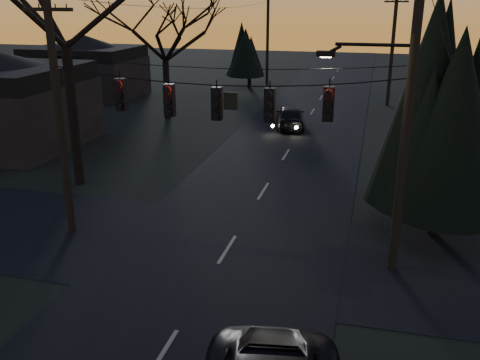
% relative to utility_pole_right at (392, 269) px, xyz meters
% --- Properties ---
extents(main_road, '(8.00, 120.00, 0.02)m').
position_rel_utility_pole_right_xyz_m(main_road, '(-5.50, 10.00, 0.01)').
color(main_road, black).
rests_on(main_road, ground).
extents(cross_road, '(60.00, 7.00, 0.02)m').
position_rel_utility_pole_right_xyz_m(cross_road, '(-5.50, 0.00, 0.01)').
color(cross_road, black).
rests_on(cross_road, ground).
extents(utility_pole_right, '(5.00, 0.30, 10.00)m').
position_rel_utility_pole_right_xyz_m(utility_pole_right, '(0.00, 0.00, 0.00)').
color(utility_pole_right, black).
rests_on(utility_pole_right, ground).
extents(utility_pole_left, '(1.80, 0.30, 8.50)m').
position_rel_utility_pole_right_xyz_m(utility_pole_left, '(-11.50, 0.00, 0.00)').
color(utility_pole_left, black).
rests_on(utility_pole_left, ground).
extents(utility_pole_far_r, '(1.80, 0.30, 8.50)m').
position_rel_utility_pole_right_xyz_m(utility_pole_far_r, '(0.00, 28.00, 0.00)').
color(utility_pole_far_r, black).
rests_on(utility_pole_far_r, ground).
extents(utility_pole_far_l, '(0.30, 0.30, 8.00)m').
position_rel_utility_pole_right_xyz_m(utility_pole_far_l, '(-11.50, 36.00, 0.00)').
color(utility_pole_far_l, black).
rests_on(utility_pole_far_l, ground).
extents(span_signal_assembly, '(11.50, 0.44, 1.67)m').
position_rel_utility_pole_right_xyz_m(span_signal_assembly, '(-5.74, 0.00, 5.17)').
color(span_signal_assembly, black).
rests_on(span_signal_assembly, ground).
extents(evergreen_right, '(4.11, 4.11, 7.90)m').
position_rel_utility_pole_right_xyz_m(evergreen_right, '(1.49, 3.12, 4.54)').
color(evergreen_right, black).
rests_on(evergreen_right, ground).
extents(bare_tree_dist, '(7.70, 7.70, 8.10)m').
position_rel_utility_pole_right_xyz_m(bare_tree_dist, '(-15.26, 19.14, 5.66)').
color(bare_tree_dist, black).
rests_on(bare_tree_dist, ground).
extents(evergreen_dist, '(3.55, 3.55, 5.50)m').
position_rel_utility_pole_right_xyz_m(evergreen_dist, '(-12.70, 33.58, 3.34)').
color(evergreen_dist, black).
rests_on(evergreen_dist, ground).
extents(house_left_far, '(9.00, 7.00, 5.20)m').
position_rel_utility_pole_right_xyz_m(house_left_far, '(-25.50, 26.00, 2.60)').
color(house_left_far, black).
rests_on(house_left_far, ground).
extents(sedan_oncoming_a, '(2.57, 4.67, 1.51)m').
position_rel_utility_pole_right_xyz_m(sedan_oncoming_a, '(-6.30, 18.34, 0.75)').
color(sedan_oncoming_a, black).
rests_on(sedan_oncoming_a, ground).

